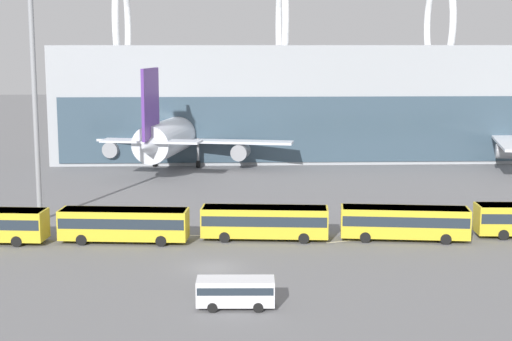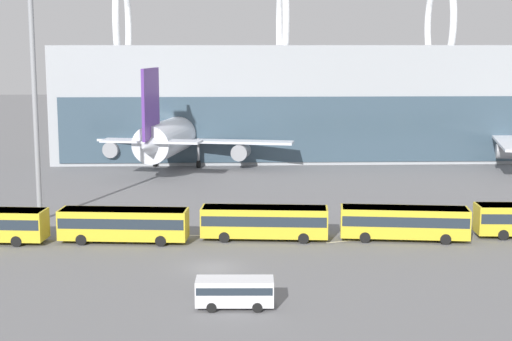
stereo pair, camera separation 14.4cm
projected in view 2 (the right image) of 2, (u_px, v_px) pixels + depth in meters
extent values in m
plane|color=slate|center=(213.00, 268.00, 63.96)|extent=(440.00, 440.00, 0.00)
torus|color=white|center=(123.00, 23.00, 125.14)|extent=(1.10, 16.63, 16.63)
torus|color=white|center=(282.00, 23.00, 126.11)|extent=(1.10, 16.63, 16.63)
torus|color=white|center=(440.00, 23.00, 127.08)|extent=(1.10, 16.63, 16.63)
cylinder|color=silver|center=(180.00, 133.00, 116.81)|extent=(11.06, 29.75, 5.10)
sphere|color=silver|center=(203.00, 123.00, 131.07)|extent=(5.00, 5.00, 5.00)
cone|color=silver|center=(150.00, 146.00, 102.54)|extent=(6.07, 7.30, 4.85)
cube|color=silver|center=(176.00, 140.00, 115.21)|extent=(34.43, 10.10, 0.35)
cylinder|color=gray|center=(114.00, 149.00, 117.06)|extent=(3.04, 3.91, 2.37)
cylinder|color=gray|center=(241.00, 152.00, 113.82)|extent=(3.04, 3.91, 2.37)
cube|color=#5B338C|center=(151.00, 104.00, 102.37)|extent=(1.74, 6.45, 9.30)
cube|color=silver|center=(151.00, 141.00, 103.16)|extent=(13.64, 5.88, 0.28)
cylinder|color=gray|center=(196.00, 141.00, 126.76)|extent=(0.36, 0.36, 3.81)
cylinder|color=black|center=(196.00, 153.00, 127.07)|extent=(0.67, 1.17, 1.10)
cylinder|color=gray|center=(155.00, 150.00, 116.01)|extent=(0.36, 0.36, 3.81)
cylinder|color=black|center=(155.00, 163.00, 116.32)|extent=(0.67, 1.17, 1.10)
cylinder|color=gray|center=(198.00, 151.00, 114.90)|extent=(0.36, 0.36, 3.81)
cylinder|color=black|center=(199.00, 164.00, 115.21)|extent=(0.67, 1.17, 1.10)
cone|color=silver|center=(403.00, 125.00, 125.16)|extent=(8.43, 6.80, 5.26)
cube|color=silver|center=(500.00, 133.00, 122.58)|extent=(12.83, 42.51, 0.35)
cylinder|color=gray|center=(491.00, 133.00, 134.43)|extent=(3.87, 2.81, 2.08)
cylinder|color=gray|center=(509.00, 151.00, 111.16)|extent=(3.87, 2.81, 2.08)
cube|color=#19724C|center=(409.00, 92.00, 124.17)|extent=(6.11, 1.77, 8.82)
cube|color=silver|center=(409.00, 122.00, 124.92)|extent=(6.34, 14.76, 0.28)
cylinder|color=gray|center=(496.00, 141.00, 126.34)|extent=(0.36, 0.36, 4.10)
cylinder|color=black|center=(496.00, 153.00, 126.67)|extent=(1.17, 0.68, 1.10)
cylinder|color=gray|center=(502.00, 146.00, 119.36)|extent=(0.36, 0.36, 4.10)
cylinder|color=black|center=(501.00, 160.00, 119.69)|extent=(1.17, 0.68, 1.10)
cylinder|color=black|center=(27.00, 234.00, 73.08)|extent=(1.03, 0.40, 1.00)
cylinder|color=black|center=(17.00, 241.00, 70.53)|extent=(1.03, 0.40, 1.00)
cube|color=gold|center=(124.00, 224.00, 71.96)|extent=(11.96, 3.92, 2.72)
cube|color=#232D38|center=(124.00, 221.00, 71.91)|extent=(11.73, 3.93, 0.95)
cube|color=silver|center=(123.00, 210.00, 71.75)|extent=(11.61, 3.81, 0.12)
cylinder|color=black|center=(166.00, 234.00, 73.22)|extent=(1.02, 0.40, 1.00)
cylinder|color=black|center=(161.00, 241.00, 70.66)|extent=(1.02, 0.40, 1.00)
cylinder|color=black|center=(89.00, 233.00, 73.64)|extent=(1.02, 0.40, 1.00)
cylinder|color=black|center=(81.00, 240.00, 71.09)|extent=(1.02, 0.40, 1.00)
cube|color=gold|center=(264.00, 221.00, 72.90)|extent=(11.96, 3.87, 2.72)
cube|color=#232D38|center=(264.00, 219.00, 72.86)|extent=(11.73, 3.88, 0.95)
cube|color=silver|center=(264.00, 208.00, 72.69)|extent=(11.60, 3.76, 0.12)
cylinder|color=black|center=(303.00, 232.00, 74.18)|extent=(1.02, 0.39, 1.00)
cylinder|color=black|center=(303.00, 238.00, 71.62)|extent=(1.02, 0.39, 1.00)
cylinder|color=black|center=(227.00, 231.00, 74.57)|extent=(1.02, 0.39, 1.00)
cylinder|color=black|center=(224.00, 237.00, 72.02)|extent=(1.02, 0.39, 1.00)
cube|color=gold|center=(404.00, 222.00, 72.70)|extent=(12.01, 4.31, 2.72)
cube|color=#232D38|center=(404.00, 219.00, 72.65)|extent=(11.78, 4.31, 0.95)
cube|color=silver|center=(405.00, 208.00, 72.49)|extent=(11.65, 4.18, 0.12)
cylinder|color=black|center=(442.00, 232.00, 73.83)|extent=(1.03, 0.43, 1.00)
cylinder|color=black|center=(446.00, 239.00, 71.29)|extent=(1.03, 0.43, 1.00)
cylinder|color=black|center=(364.00, 231.00, 74.50)|extent=(1.03, 0.43, 1.00)
cylinder|color=black|center=(365.00, 237.00, 71.96)|extent=(1.03, 0.43, 1.00)
cylinder|color=black|center=(496.00, 228.00, 75.46)|extent=(1.02, 0.37, 1.00)
cylinder|color=black|center=(503.00, 235.00, 72.90)|extent=(1.02, 0.37, 1.00)
cube|color=silver|center=(235.00, 291.00, 54.15)|extent=(5.45, 2.25, 1.78)
cube|color=#232D38|center=(235.00, 287.00, 54.10)|extent=(5.29, 2.26, 0.54)
cylinder|color=black|center=(257.00, 298.00, 55.25)|extent=(0.71, 0.24, 0.70)
cylinder|color=black|center=(257.00, 308.00, 53.33)|extent=(0.71, 0.24, 0.70)
cylinder|color=black|center=(213.00, 298.00, 55.24)|extent=(0.71, 0.24, 0.70)
cylinder|color=black|center=(212.00, 308.00, 53.32)|extent=(0.71, 0.24, 0.70)
cylinder|color=gray|center=(34.00, 83.00, 78.91)|extent=(0.53, 0.53, 28.42)
cube|color=silver|center=(222.00, 235.00, 74.84)|extent=(8.83, 0.34, 0.01)
cube|color=silver|center=(360.00, 240.00, 73.09)|extent=(6.65, 2.25, 0.01)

